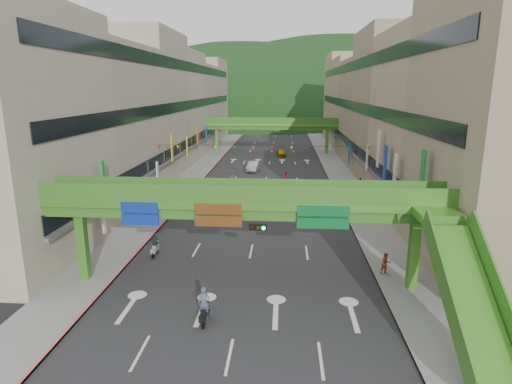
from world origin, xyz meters
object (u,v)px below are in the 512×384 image
at_px(car_yellow, 281,153).
at_px(pedestrian_red, 386,266).
at_px(scooter_rider_mid, 286,178).
at_px(car_silver, 253,166).
at_px(scooter_rider_near, 204,306).
at_px(overpass_near, 258,214).

relative_size(car_yellow, pedestrian_red, 2.36).
height_order(car_yellow, pedestrian_red, pedestrian_red).
xyz_separation_m(car_yellow, pedestrian_red, (7.86, -53.88, 0.15)).
xyz_separation_m(scooter_rider_mid, car_silver, (-5.13, 9.45, -0.19)).
distance_m(scooter_rider_mid, pedestrian_red, 29.47).
xyz_separation_m(scooter_rider_near, car_yellow, (3.73, 60.87, -0.40)).
bearing_deg(scooter_rider_near, pedestrian_red, 31.13).
bearing_deg(car_silver, scooter_rider_mid, -55.55).
distance_m(overpass_near, car_silver, 41.08).
distance_m(scooter_rider_near, scooter_rider_mid, 35.95).
xyz_separation_m(overpass_near, pedestrian_red, (8.87, 2.62, -4.42)).
distance_m(overpass_near, scooter_rider_mid, 31.61).
xyz_separation_m(car_silver, pedestrian_red, (12.06, -38.10, 0.01)).
bearing_deg(car_yellow, overpass_near, -101.00).
distance_m(scooter_rider_near, car_yellow, 60.99).
bearing_deg(overpass_near, scooter_rider_near, -121.84).
bearing_deg(pedestrian_red, scooter_rider_near, -162.29).
bearing_deg(pedestrian_red, car_yellow, 84.88).
distance_m(car_silver, car_yellow, 16.33).
bearing_deg(car_silver, car_yellow, 81.05).
height_order(car_silver, car_yellow, car_silver).
relative_size(car_silver, car_yellow, 1.27).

